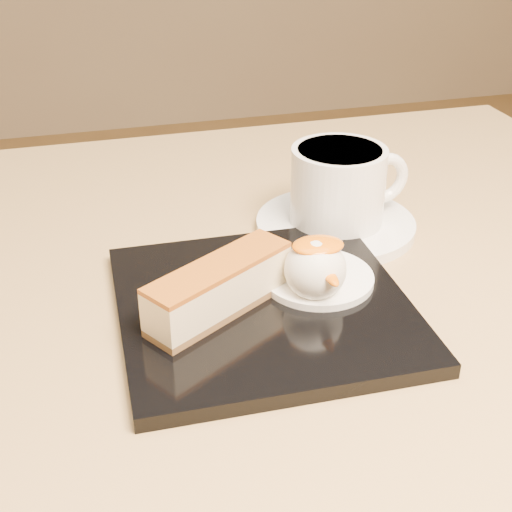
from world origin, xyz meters
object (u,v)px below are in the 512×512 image
object	(u,v)px
coffee_cup	(340,184)
saucer	(335,225)
ice_cream_scoop	(315,269)
table	(309,433)
dessert_plate	(263,306)
cheesecake	(219,288)

from	to	relation	value
coffee_cup	saucer	bearing A→B (deg)	-180.00
saucer	ice_cream_scoop	bearing A→B (deg)	-117.90
saucer	coffee_cup	world-z (taller)	coffee_cup
table	saucer	size ratio (longest dim) A/B	5.33
saucer	dessert_plate	bearing A→B (deg)	-131.76
table	cheesecake	xyz separation A→B (m)	(-0.09, -0.02, 0.19)
cheesecake	coffee_cup	distance (m)	0.19
cheesecake	ice_cream_scoop	xyz separation A→B (m)	(0.08, 0.00, 0.00)
coffee_cup	cheesecake	bearing A→B (deg)	-143.76
table	dessert_plate	bearing A→B (deg)	-160.42
dessert_plate	saucer	xyz separation A→B (m)	(0.10, 0.12, -0.00)
dessert_plate	cheesecake	distance (m)	0.04
table	ice_cream_scoop	bearing A→B (deg)	-114.89
dessert_plate	ice_cream_scoop	bearing A→B (deg)	-7.13
saucer	table	bearing A→B (deg)	-118.58
cheesecake	dessert_plate	bearing A→B (deg)	-23.49
table	cheesecake	distance (m)	0.21
table	saucer	xyz separation A→B (m)	(0.05, 0.10, 0.16)
ice_cream_scoop	saucer	size ratio (longest dim) A/B	0.32
table	dessert_plate	distance (m)	0.17
cheesecake	ice_cream_scoop	world-z (taller)	ice_cream_scoop
saucer	coffee_cup	bearing A→B (deg)	4.56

